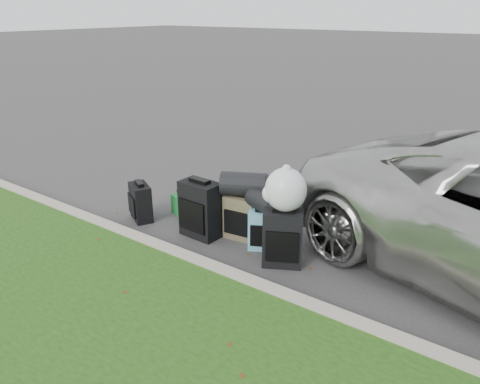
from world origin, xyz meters
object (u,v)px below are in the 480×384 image
Objects in this scene: suitcase_olive at (242,217)px; tote_navy at (202,205)px; tote_green at (182,205)px; suitcase_teal at (263,230)px; suitcase_large_black_right at (282,238)px; suitcase_small_black at (141,202)px; suitcase_large_black_left at (201,209)px.

tote_navy is at bearing 158.28° from suitcase_olive.
suitcase_teal is at bearing 10.70° from tote_green.
suitcase_large_black_right reaches higher than tote_navy.
suitcase_large_black_left is at bearing 34.59° from suitcase_small_black.
suitcase_olive is 0.86× the size of suitcase_large_black_right.
suitcase_large_black_left reaches higher than suitcase_small_black.
tote_green is 0.31m from tote_navy.
suitcase_small_black is at bearing 154.09° from suitcase_large_black_right.
suitcase_olive reaches higher than tote_navy.
suitcase_teal is at bearing 36.91° from suitcase_small_black.
tote_navy is at bearing 42.98° from tote_green.
tote_green is at bearing 140.66° from suitcase_large_black_right.
suitcase_large_black_right is 2.04m from tote_green.
suitcase_olive is (0.48, 0.27, -0.08)m from suitcase_large_black_left.
suitcase_large_black_left is 0.69m from tote_navy.
suitcase_large_black_right is at bearing -10.75° from tote_navy.
suitcase_olive is at bearing -8.08° from tote_navy.
suitcase_small_black reaches higher than tote_navy.
suitcase_olive reaches higher than suitcase_teal.
suitcase_large_black_right is 2.15× the size of tote_navy.
suitcase_large_black_left is 0.82m from tote_green.
suitcase_large_black_left is at bearing 150.79° from suitcase_large_black_right.
suitcase_large_black_right is (2.33, 0.10, 0.08)m from suitcase_small_black.
suitcase_small_black is 1.80× the size of tote_green.
suitcase_large_black_left is at bearing -44.02° from tote_navy.
suitcase_olive is at bearing 42.46° from suitcase_small_black.
suitcase_small_black is 0.70× the size of suitcase_large_black_left.
tote_navy is at bearing 137.74° from suitcase_teal.
tote_green is at bearing 82.75° from suitcase_small_black.
suitcase_small_black is 0.89m from tote_navy.
suitcase_large_black_left reaches higher than suitcase_olive.
suitcase_teal is (0.88, 0.18, -0.13)m from suitcase_large_black_left.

